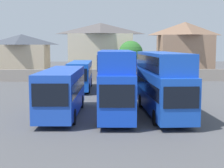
{
  "coord_description": "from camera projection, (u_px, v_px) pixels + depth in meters",
  "views": [
    {
      "loc": [
        -0.68,
        -25.76,
        5.39
      ],
      "look_at": [
        0.0,
        3.0,
        2.11
      ],
      "focal_mm": 54.38,
      "sensor_mm": 36.0,
      "label": 1
    }
  ],
  "objects": [
    {
      "name": "bus_6",
      "position": [
        148.0,
        74.0,
        40.97
      ],
      "size": [
        3.0,
        11.39,
        3.46
      ],
      "rotation": [
        0.0,
        0.0,
        -1.61
      ],
      "color": "blue",
      "rests_on": "ground"
    },
    {
      "name": "bus_2",
      "position": [
        116.0,
        79.0,
        25.89
      ],
      "size": [
        2.74,
        10.69,
        5.0
      ],
      "rotation": [
        0.0,
        0.0,
        -1.59
      ],
      "color": "blue",
      "rests_on": "ground"
    },
    {
      "name": "tree_left_of_lot",
      "position": [
        131.0,
        53.0,
        53.23
      ],
      "size": [
        3.82,
        3.82,
        6.12
      ],
      "color": "brown",
      "rests_on": "ground"
    },
    {
      "name": "house_terrace_right",
      "position": [
        185.0,
        49.0,
        59.16
      ],
      "size": [
        9.28,
        7.09,
        9.44
      ],
      "color": "#9E7A60",
      "rests_on": "ground"
    },
    {
      "name": "bus_4",
      "position": [
        80.0,
        74.0,
        41.21
      ],
      "size": [
        2.53,
        10.33,
        3.4
      ],
      "rotation": [
        0.0,
        0.0,
        -1.57
      ],
      "color": "blue",
      "rests_on": "ground"
    },
    {
      "name": "bus_1",
      "position": [
        62.0,
        89.0,
        25.99
      ],
      "size": [
        2.85,
        10.26,
        3.55
      ],
      "rotation": [
        0.0,
        0.0,
        -1.59
      ],
      "color": "blue",
      "rests_on": "ground"
    },
    {
      "name": "bus_5",
      "position": [
        118.0,
        73.0,
        40.88
      ],
      "size": [
        3.36,
        11.77,
        3.54
      ],
      "rotation": [
        0.0,
        0.0,
        -1.64
      ],
      "color": "blue",
      "rests_on": "ground"
    },
    {
      "name": "depot_boundary_wall",
      "position": [
        109.0,
        75.0,
        51.04
      ],
      "size": [
        56.0,
        0.5,
        1.8
      ],
      "primitive_type": "cube",
      "color": "gray",
      "rests_on": "ground"
    },
    {
      "name": "house_terrace_centre",
      "position": [
        101.0,
        49.0,
        59.94
      ],
      "size": [
        11.38,
        7.57,
        9.32
      ],
      "color": "beige",
      "rests_on": "ground"
    },
    {
      "name": "ground",
      "position": [
        109.0,
        87.0,
        44.09
      ],
      "size": [
        140.0,
        140.0,
        0.0
      ],
      "primitive_type": "plane",
      "color": "#4C4C4F"
    },
    {
      "name": "house_terrace_left",
      "position": [
        22.0,
        55.0,
        59.13
      ],
      "size": [
        9.27,
        6.85,
        7.31
      ],
      "color": "#C6B293",
      "rests_on": "ground"
    },
    {
      "name": "bus_3",
      "position": [
        162.0,
        80.0,
        26.09
      ],
      "size": [
        2.92,
        11.07,
        4.85
      ],
      "rotation": [
        0.0,
        0.0,
        -1.53
      ],
      "color": "blue",
      "rests_on": "ground"
    }
  ]
}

